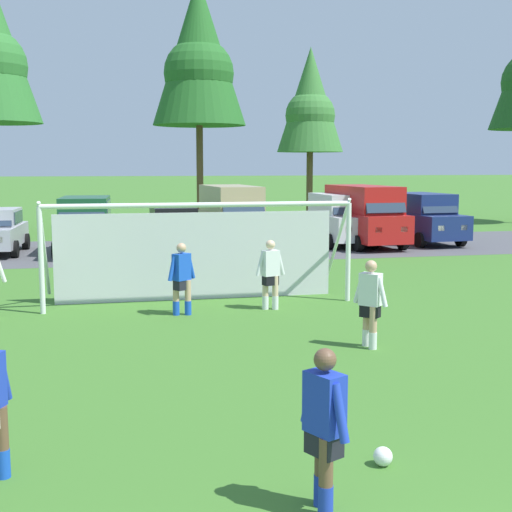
{
  "coord_description": "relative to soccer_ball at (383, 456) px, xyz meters",
  "views": [
    {
      "loc": [
        -3.07,
        -3.13,
        3.37
      ],
      "look_at": [
        0.16,
        11.81,
        1.37
      ],
      "focal_mm": 48.84,
      "sensor_mm": 36.0,
      "label": 1
    }
  ],
  "objects": [
    {
      "name": "player_winger_left",
      "position": [
        1.75,
        4.87,
        0.71
      ],
      "size": [
        0.51,
        0.65,
        1.64
      ],
      "color": "tan",
      "rests_on": "ground"
    },
    {
      "name": "parked_car_slot_end",
      "position": [
        10.42,
        20.8,
        1.0
      ],
      "size": [
        2.4,
        4.73,
        2.16
      ],
      "color": "navy",
      "rests_on": "ground"
    },
    {
      "name": "parked_car_slot_center_right",
      "position": [
        2.1,
        21.36,
        1.23
      ],
      "size": [
        2.45,
        4.93,
        2.52
      ],
      "color": "tan",
      "rests_on": "ground"
    },
    {
      "name": "soccer_goal",
      "position": [
        -0.79,
        10.03,
        1.18
      ],
      "size": [
        7.44,
        1.95,
        2.57
      ],
      "color": "white",
      "rests_on": "ground"
    },
    {
      "name": "tree_mid_right",
      "position": [
        8.27,
        30.78,
        6.64
      ],
      "size": [
        3.68,
        3.68,
        9.82
      ],
      "color": "brown",
      "rests_on": "ground"
    },
    {
      "name": "soccer_ball",
      "position": [
        0.0,
        0.0,
        0.0
      ],
      "size": [
        0.22,
        0.22,
        0.22
      ],
      "color": "white",
      "rests_on": "ground"
    },
    {
      "name": "parking_lot_strip",
      "position": [
        0.09,
        20.85,
        -0.11
      ],
      "size": [
        52.0,
        8.4,
        0.01
      ],
      "primitive_type": "cube",
      "color": "#4C4C51",
      "rests_on": "ground"
    },
    {
      "name": "player_winger_right",
      "position": [
        0.74,
        8.63,
        0.71
      ],
      "size": [
        0.75,
        0.34,
        1.64
      ],
      "color": "beige",
      "rests_on": "ground"
    },
    {
      "name": "ground_plane",
      "position": [
        0.09,
        11.12,
        -0.11
      ],
      "size": [
        400.0,
        400.0,
        0.0
      ],
      "primitive_type": "plane",
      "color": "#3D7028"
    },
    {
      "name": "parked_car_slot_far_right",
      "position": [
        7.51,
        20.23,
        1.23
      ],
      "size": [
        2.45,
        4.93,
        2.52
      ],
      "color": "red",
      "rests_on": "ground"
    },
    {
      "name": "parked_car_slot_center",
      "position": [
        -0.37,
        20.43,
        0.77
      ],
      "size": [
        2.16,
        4.26,
        1.72
      ],
      "color": "black",
      "rests_on": "ground"
    },
    {
      "name": "player_midfield_center",
      "position": [
        -1.35,
        8.45,
        0.71
      ],
      "size": [
        0.69,
        0.44,
        1.64
      ],
      "color": "tan",
      "rests_on": "ground"
    },
    {
      "name": "parked_car_slot_right",
      "position": [
        6.7,
        20.97,
        1.0
      ],
      "size": [
        2.26,
        4.66,
        2.16
      ],
      "color": "silver",
      "rests_on": "ground"
    },
    {
      "name": "tree_center_back",
      "position": [
        1.97,
        30.07,
        8.88
      ],
      "size": [
        4.9,
        4.9,
        13.06
      ],
      "color": "brown",
      "rests_on": "ground"
    },
    {
      "name": "parked_car_slot_center_left",
      "position": [
        -3.76,
        20.23,
        1.0
      ],
      "size": [
        2.33,
        4.7,
        2.16
      ],
      "color": "#194C2D",
      "rests_on": "ground"
    },
    {
      "name": "player_trailing_back",
      "position": [
        -0.98,
        -0.85,
        0.71
      ],
      "size": [
        0.38,
        0.73,
        1.64
      ],
      "color": "brown",
      "rests_on": "ground"
    }
  ]
}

